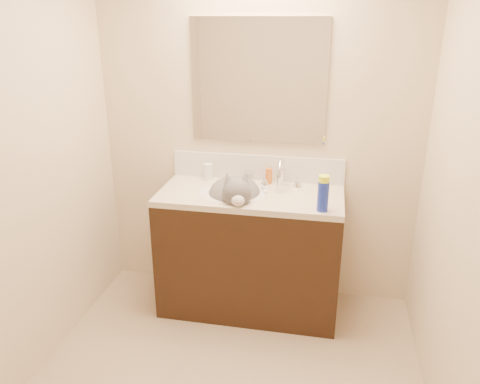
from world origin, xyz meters
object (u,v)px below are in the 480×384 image
at_px(pill_bottle, 208,172).
at_px(silver_jar, 248,177).
at_px(basin, 232,203).
at_px(faucet, 281,175).
at_px(vanity_cabinet, 250,254).
at_px(spray_can, 323,196).
at_px(cat, 235,195).
at_px(amber_bottle, 269,176).

height_order(pill_bottle, silver_jar, pill_bottle).
relative_size(basin, faucet, 1.61).
height_order(vanity_cabinet, spray_can, spray_can).
xyz_separation_m(cat, silver_jar, (0.04, 0.25, 0.04)).
bearing_deg(amber_bottle, silver_jar, 177.77).
distance_m(pill_bottle, spray_can, 0.91).
distance_m(vanity_cabinet, silver_jar, 0.53).
xyz_separation_m(vanity_cabinet, basin, (-0.12, -0.03, 0.38)).
bearing_deg(spray_can, cat, 162.84).
bearing_deg(vanity_cabinet, pill_bottle, 148.77).
relative_size(faucet, silver_jar, 4.35).
distance_m(vanity_cabinet, cat, 0.45).
relative_size(basin, cat, 0.86).
xyz_separation_m(faucet, spray_can, (0.29, -0.35, 0.00)).
distance_m(vanity_cabinet, faucet, 0.58).
height_order(basin, amber_bottle, amber_bottle).
bearing_deg(pill_bottle, cat, -44.52).
distance_m(basin, pill_bottle, 0.35).
bearing_deg(pill_bottle, faucet, -7.50).
relative_size(vanity_cabinet, basin, 2.67).
bearing_deg(cat, amber_bottle, 35.76).
height_order(cat, amber_bottle, cat).
xyz_separation_m(silver_jar, spray_can, (0.52, -0.42, 0.06)).
xyz_separation_m(pill_bottle, spray_can, (0.81, -0.41, 0.03)).
xyz_separation_m(vanity_cabinet, cat, (-0.09, -0.04, 0.44)).
height_order(faucet, silver_jar, faucet).
bearing_deg(cat, faucet, 15.66).
bearing_deg(amber_bottle, cat, -127.74).
distance_m(faucet, silver_jar, 0.25).
distance_m(cat, pill_bottle, 0.35).
height_order(vanity_cabinet, faucet, faucet).
bearing_deg(pill_bottle, amber_bottle, -0.13).
bearing_deg(pill_bottle, vanity_cabinet, -31.23).
relative_size(faucet, pill_bottle, 2.47).
height_order(basin, silver_jar, silver_jar).
height_order(basin, faucet, faucet).
bearing_deg(basin, spray_can, -16.91).
relative_size(pill_bottle, silver_jar, 1.76).
bearing_deg(vanity_cabinet, amber_bottle, 65.91).
relative_size(faucet, cat, 0.54).
relative_size(faucet, spray_can, 1.55).
height_order(silver_jar, spray_can, spray_can).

